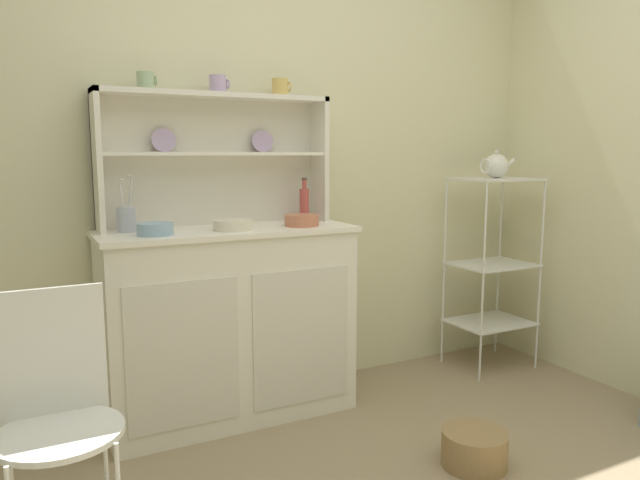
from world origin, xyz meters
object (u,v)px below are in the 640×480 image
porcelain_teapot (496,166)px  cup_sage_0 (146,81)px  floor_basket (474,448)px  hutch_shelf_unit (215,148)px  hutch_cabinet (230,321)px  bakers_rack (492,254)px  utensil_jar (126,219)px  bowl_mixing_large (155,229)px  wire_chair (57,404)px  jam_bottle (304,204)px

porcelain_teapot → cup_sage_0: bearing=174.7°
cup_sage_0 → floor_basket: bearing=-44.6°
hutch_shelf_unit → porcelain_teapot: hutch_shelf_unit is taller
hutch_shelf_unit → porcelain_teapot: 1.59m
hutch_cabinet → cup_sage_0: 1.15m
bakers_rack → hutch_shelf_unit: bearing=172.1°
floor_basket → utensil_jar: (-1.15, 0.97, 0.89)m
floor_basket → bowl_mixing_large: size_ratio=1.72×
wire_chair → jam_bottle: size_ratio=3.85×
hutch_shelf_unit → utensil_jar: hutch_shelf_unit is taller
hutch_shelf_unit → bowl_mixing_large: hutch_shelf_unit is taller
bowl_mixing_large → utensil_jar: bearing=121.1°
hutch_cabinet → wire_chair: (-0.79, -0.77, 0.05)m
bakers_rack → wire_chair: (-2.36, -0.71, -0.15)m
bakers_rack → jam_bottle: 1.19m
hutch_cabinet → hutch_shelf_unit: 0.82m
jam_bottle → porcelain_teapot: size_ratio=0.97×
hutch_cabinet → utensil_jar: (-0.43, 0.08, 0.50)m
hutch_shelf_unit → bowl_mixing_large: (-0.34, -0.24, -0.34)m
floor_basket → hutch_shelf_unit: bearing=124.0°
cup_sage_0 → bowl_mixing_large: size_ratio=0.57×
bakers_rack → bowl_mixing_large: size_ratio=7.27×
hutch_shelf_unit → bakers_rack: (1.57, -0.22, -0.60)m
utensil_jar → bakers_rack: bearing=-3.8°
hutch_cabinet → floor_basket: hutch_cabinet is taller
bowl_mixing_large → jam_bottle: jam_bottle is taller
hutch_shelf_unit → bakers_rack: bearing=-7.9°
porcelain_teapot → hutch_cabinet: bearing=178.0°
hutch_cabinet → cup_sage_0: size_ratio=13.58×
wire_chair → bowl_mixing_large: size_ratio=5.58×
cup_sage_0 → jam_bottle: 0.94m
floor_basket → bakers_rack: bearing=44.3°
porcelain_teapot → bakers_rack: bearing=-0.0°
floor_basket → utensil_jar: 1.75m
bakers_rack → bowl_mixing_large: bearing=-179.4°
hutch_cabinet → bowl_mixing_large: size_ratio=7.70×
cup_sage_0 → bowl_mixing_large: cup_sage_0 is taller
bowl_mixing_large → utensil_jar: utensil_jar is taller
hutch_cabinet → wire_chair: size_ratio=1.38×
hutch_cabinet → cup_sage_0: (-0.32, 0.12, 1.10)m
hutch_shelf_unit → jam_bottle: size_ratio=4.96×
hutch_cabinet → bakers_rack: size_ratio=1.06×
hutch_cabinet → bowl_mixing_large: bearing=-167.9°
hutch_cabinet → bakers_rack: bakers_rack is taller
floor_basket → bowl_mixing_large: bowl_mixing_large is taller
hutch_cabinet → utensil_jar: bearing=169.8°
wire_chair → bowl_mixing_large: bearing=50.9°
cup_sage_0 → hutch_cabinet: bearing=-21.1°
cup_sage_0 → hutch_shelf_unit: bearing=7.4°
utensil_jar → hutch_cabinet: bearing=-10.2°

